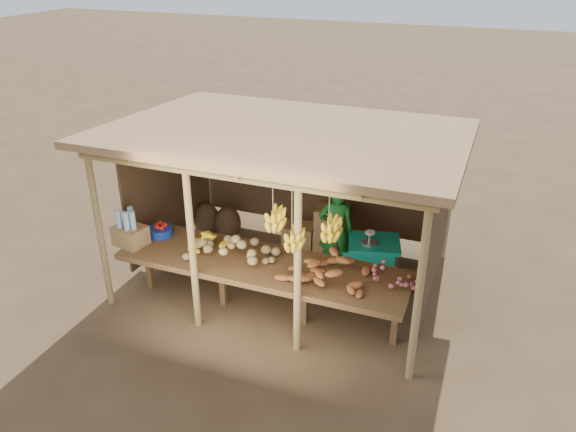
% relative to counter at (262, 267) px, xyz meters
% --- Properties ---
extents(ground, '(60.00, 60.00, 0.00)m').
position_rel_counter_xyz_m(ground, '(-0.00, 0.95, -0.74)').
color(ground, brown).
rests_on(ground, ground).
extents(stall_structure, '(4.70, 3.50, 2.43)m').
position_rel_counter_xyz_m(stall_structure, '(0.05, 1.02, 1.18)').
color(stall_structure, '#97804E').
rests_on(stall_structure, ground).
extents(counter, '(3.90, 1.05, 0.80)m').
position_rel_counter_xyz_m(counter, '(0.00, 0.00, 0.00)').
color(counter, brown).
rests_on(counter, ground).
extents(potato_heap, '(1.31, 1.03, 0.37)m').
position_rel_counter_xyz_m(potato_heap, '(-0.43, -0.04, 0.25)').
color(potato_heap, '#9A834F').
rests_on(potato_heap, counter).
extents(sweet_potato_heap, '(0.99, 0.60, 0.36)m').
position_rel_counter_xyz_m(sweet_potato_heap, '(0.90, -0.06, 0.24)').
color(sweet_potato_heap, '#A15829').
rests_on(sweet_potato_heap, counter).
extents(onion_heap, '(0.79, 0.63, 0.35)m').
position_rel_counter_xyz_m(onion_heap, '(1.68, 0.10, 0.24)').
color(onion_heap, '#B0555B').
rests_on(onion_heap, counter).
extents(banana_pile, '(0.63, 0.38, 0.35)m').
position_rel_counter_xyz_m(banana_pile, '(-0.80, 0.06, 0.24)').
color(banana_pile, yellow).
rests_on(banana_pile, counter).
extents(tomato_basin, '(0.35, 0.35, 0.18)m').
position_rel_counter_xyz_m(tomato_basin, '(-1.66, 0.18, 0.14)').
color(tomato_basin, navy).
rests_on(tomato_basin, counter).
extents(bottle_box, '(0.48, 0.41, 0.54)m').
position_rel_counter_xyz_m(bottle_box, '(-1.90, -0.19, 0.27)').
color(bottle_box, olive).
rests_on(bottle_box, counter).
extents(vendor, '(0.61, 0.50, 1.45)m').
position_rel_counter_xyz_m(vendor, '(0.60, 1.40, -0.01)').
color(vendor, '#176726').
rests_on(vendor, ground).
extents(tarp_crate, '(0.88, 0.81, 0.89)m').
position_rel_counter_xyz_m(tarp_crate, '(1.20, 1.32, -0.37)').
color(tarp_crate, brown).
rests_on(tarp_crate, ground).
extents(carton_stack, '(1.08, 0.44, 0.80)m').
position_rel_counter_xyz_m(carton_stack, '(0.19, 1.90, -0.39)').
color(carton_stack, olive).
rests_on(carton_stack, ground).
extents(burlap_sacks, '(0.88, 0.46, 0.62)m').
position_rel_counter_xyz_m(burlap_sacks, '(-1.69, 1.90, -0.47)').
color(burlap_sacks, '#493522').
rests_on(burlap_sacks, ground).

